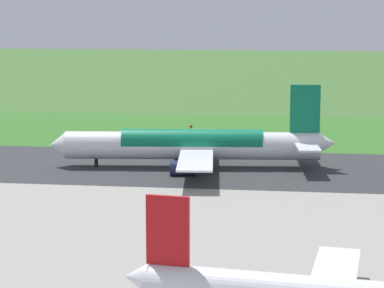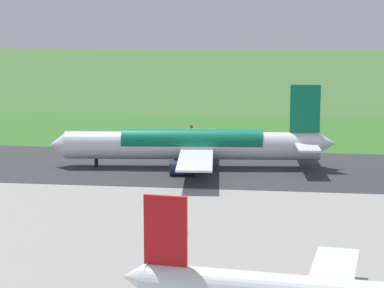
% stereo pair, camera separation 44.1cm
% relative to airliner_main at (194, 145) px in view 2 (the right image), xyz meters
% --- Properties ---
extents(ground_plane, '(800.00, 800.00, 0.00)m').
position_rel_airliner_main_xyz_m(ground_plane, '(-4.97, 0.04, -4.35)').
color(ground_plane, '#3D662D').
extents(runway_asphalt, '(600.00, 35.79, 0.06)m').
position_rel_airliner_main_xyz_m(runway_asphalt, '(-4.97, 0.04, -4.32)').
color(runway_asphalt, '#2D3033').
rests_on(runway_asphalt, ground).
extents(grass_verge_foreground, '(600.00, 80.00, 0.04)m').
position_rel_airliner_main_xyz_m(grass_verge_foreground, '(-4.97, -33.26, -4.33)').
color(grass_verge_foreground, '#346B27').
rests_on(grass_verge_foreground, ground).
extents(airliner_main, '(54.15, 44.38, 15.88)m').
position_rel_airliner_main_xyz_m(airliner_main, '(0.00, 0.00, 0.00)').
color(airliner_main, white).
rests_on(airliner_main, ground).
extents(service_car_followme, '(4.51, 3.76, 1.62)m').
position_rel_airliner_main_xyz_m(service_car_followme, '(-2.65, 44.70, -3.51)').
color(service_car_followme, gold).
rests_on(service_car_followme, ground).
extents(no_stopping_sign, '(0.60, 0.10, 2.58)m').
position_rel_airliner_main_xyz_m(no_stopping_sign, '(5.27, -36.03, -2.82)').
color(no_stopping_sign, slate).
rests_on(no_stopping_sign, ground).
extents(traffic_cone_orange, '(0.40, 0.40, 0.55)m').
position_rel_airliner_main_xyz_m(traffic_cone_orange, '(12.24, -31.37, -4.08)').
color(traffic_cone_orange, orange).
rests_on(traffic_cone_orange, ground).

